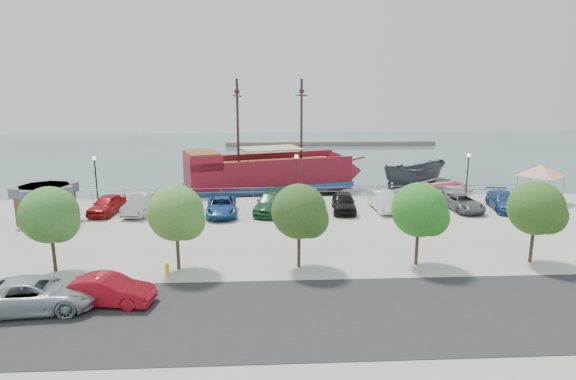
{
  "coord_description": "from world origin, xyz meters",
  "views": [
    {
      "loc": [
        -3.05,
        -36.59,
        10.57
      ],
      "look_at": [
        -1.0,
        2.0,
        2.0
      ],
      "focal_mm": 30.0,
      "sensor_mm": 36.0,
      "label": 1
    }
  ],
  "objects": [
    {
      "name": "ground",
      "position": [
        0.0,
        0.0,
        -1.0
      ],
      "size": [
        160.0,
        160.0,
        0.0
      ],
      "primitive_type": "plane",
      "color": "#384D4C"
    },
    {
      "name": "street",
      "position": [
        0.0,
        -16.0,
        0.01
      ],
      "size": [
        100.0,
        8.0,
        0.04
      ],
      "primitive_type": "cube",
      "color": "#262626",
      "rests_on": "land_slab"
    },
    {
      "name": "sidewalk",
      "position": [
        0.0,
        -10.0,
        0.01
      ],
      "size": [
        100.0,
        4.0,
        0.05
      ],
      "primitive_type": "cube",
      "color": "#AEA897",
      "rests_on": "land_slab"
    },
    {
      "name": "seawall_railing",
      "position": [
        0.0,
        7.8,
        0.53
      ],
      "size": [
        50.0,
        0.06,
        1.0
      ],
      "color": "slate",
      "rests_on": "land_slab"
    },
    {
      "name": "far_shore",
      "position": [
        10.0,
        55.0,
        -0.6
      ],
      "size": [
        40.0,
        3.0,
        0.8
      ],
      "primitive_type": "cube",
      "color": "gray",
      "rests_on": "ground"
    },
    {
      "name": "pirate_ship",
      "position": [
        -1.1,
        13.55,
        1.11
      ],
      "size": [
        20.34,
        10.75,
        12.6
      ],
      "rotation": [
        0.0,
        0.0,
        0.29
      ],
      "color": "maroon",
      "rests_on": "ground"
    },
    {
      "name": "patrol_boat",
      "position": [
        13.62,
        14.6,
        0.48
      ],
      "size": [
        8.14,
        4.93,
        2.96
      ],
      "primitive_type": "imported",
      "rotation": [
        0.0,
        0.0,
        1.86
      ],
      "color": "#404347",
      "rests_on": "ground"
    },
    {
      "name": "speedboat",
      "position": [
        16.08,
        12.17,
        -0.16
      ],
      "size": [
        8.35,
        9.66,
        1.68
      ],
      "primitive_type": "imported",
      "rotation": [
        0.0,
        0.0,
        0.37
      ],
      "color": "white",
      "rests_on": "ground"
    },
    {
      "name": "dock_west",
      "position": [
        -14.1,
        9.2,
        -0.8
      ],
      "size": [
        7.12,
        2.39,
        0.4
      ],
      "primitive_type": "cube",
      "rotation": [
        0.0,
        0.0,
        -0.06
      ],
      "color": "gray",
      "rests_on": "ground"
    },
    {
      "name": "dock_mid",
      "position": [
        8.37,
        9.2,
        -0.82
      ],
      "size": [
        6.51,
        3.02,
        0.36
      ],
      "primitive_type": "cube",
      "rotation": [
        0.0,
        0.0,
        0.2
      ],
      "color": "slate",
      "rests_on": "ground"
    },
    {
      "name": "dock_east",
      "position": [
        16.64,
        9.2,
        -0.81
      ],
      "size": [
        6.96,
        4.26,
        0.38
      ],
      "primitive_type": "cube",
      "rotation": [
        0.0,
        0.0,
        0.38
      ],
      "color": "#6C635C",
      "rests_on": "ground"
    },
    {
      "name": "shed",
      "position": [
        -19.92,
        0.6,
        1.55
      ],
      "size": [
        4.28,
        4.28,
        2.9
      ],
      "rotation": [
        0.0,
        0.0,
        -0.25
      ],
      "color": "brown",
      "rests_on": "land_slab"
    },
    {
      "name": "canopy_tent",
      "position": [
        22.13,
        4.98,
        3.41
      ],
      "size": [
        5.35,
        5.35,
        3.92
      ],
      "rotation": [
        0.0,
        0.0,
        -0.15
      ],
      "color": "slate",
      "rests_on": "land_slab"
    },
    {
      "name": "street_van",
      "position": [
        -13.9,
        -14.81,
        0.8
      ],
      "size": [
        6.02,
        3.25,
        1.6
      ],
      "primitive_type": "imported",
      "rotation": [
        0.0,
        0.0,
        1.67
      ],
      "color": "#A7B0B5",
      "rests_on": "street"
    },
    {
      "name": "street_sedan",
      "position": [
        -10.65,
        -14.36,
        0.73
      ],
      "size": [
        4.62,
        2.22,
        1.46
      ],
      "primitive_type": "imported",
      "rotation": [
        0.0,
        0.0,
        1.41
      ],
      "color": "#B1101C",
      "rests_on": "street"
    },
    {
      "name": "fire_hydrant",
      "position": [
        -8.5,
        -10.8,
        0.38
      ],
      "size": [
        0.24,
        0.24,
        0.7
      ],
      "rotation": [
        0.0,
        0.0,
        0.31
      ],
      "color": "#DEC605",
      "rests_on": "sidewalk"
    },
    {
      "name": "lamp_post_left",
      "position": [
        -18.0,
        6.5,
        2.94
      ],
      "size": [
        0.36,
        0.36,
        4.28
      ],
      "color": "black",
      "rests_on": "land_slab"
    },
    {
      "name": "lamp_post_mid",
      "position": [
        0.0,
        6.5,
        2.94
      ],
      "size": [
        0.36,
        0.36,
        4.28
      ],
      "color": "black",
      "rests_on": "land_slab"
    },
    {
      "name": "lamp_post_right",
      "position": [
        16.0,
        6.5,
        2.94
      ],
      "size": [
        0.36,
        0.36,
        4.28
      ],
      "color": "black",
      "rests_on": "land_slab"
    },
    {
      "name": "tree_b",
      "position": [
        -14.85,
        -10.07,
        3.3
      ],
      "size": [
        3.3,
        3.2,
        5.0
      ],
      "color": "#473321",
      "rests_on": "sidewalk"
    },
    {
      "name": "tree_c",
      "position": [
        -7.85,
        -10.07,
        3.3
      ],
      "size": [
        3.3,
        3.2,
        5.0
      ],
      "color": "#473321",
      "rests_on": "sidewalk"
    },
    {
      "name": "tree_d",
      "position": [
        -0.85,
        -10.07,
        3.3
      ],
      "size": [
        3.3,
        3.2,
        5.0
      ],
      "color": "#473321",
      "rests_on": "sidewalk"
    },
    {
      "name": "tree_e",
      "position": [
        6.15,
        -10.07,
        3.3
      ],
      "size": [
        3.3,
        3.2,
        5.0
      ],
      "color": "#473321",
      "rests_on": "sidewalk"
    },
    {
      "name": "tree_f",
      "position": [
        13.15,
        -10.07,
        3.3
      ],
      "size": [
        3.3,
        3.2,
        5.0
      ],
      "color": "#473321",
      "rests_on": "sidewalk"
    },
    {
      "name": "parked_car_a",
      "position": [
        -16.0,
        2.77,
        0.78
      ],
      "size": [
        2.47,
        4.8,
        1.56
      ],
      "primitive_type": "imported",
      "rotation": [
        0.0,
        0.0,
        -0.14
      ],
      "color": "#AD1215",
      "rests_on": "land_slab"
    },
    {
      "name": "parked_car_b",
      "position": [
        -13.08,
        2.67,
        0.82
      ],
      "size": [
        2.61,
        5.22,
        1.64
      ],
      "primitive_type": "imported",
      "rotation": [
        0.0,
        0.0,
        -0.18
      ],
      "color": "#A2A2A2",
      "rests_on": "land_slab"
    },
    {
      "name": "parked_car_c",
      "position": [
        -6.48,
        1.87,
        0.73
      ],
      "size": [
        2.75,
        5.39,
        1.46
      ],
      "primitive_type": "imported",
      "rotation": [
        0.0,
        0.0,
        0.06
      ],
      "color": "#205089",
      "rests_on": "land_slab"
    },
    {
      "name": "parked_car_d",
      "position": [
        -2.37,
        2.55,
        0.82
      ],
      "size": [
        3.41,
        6.01,
        1.64
      ],
      "primitive_type": "imported",
      "rotation": [
        0.0,
        0.0,
        -0.21
      ],
      "color": "#1F5429",
      "rests_on": "land_slab"
    },
    {
      "name": "parked_car_e",
      "position": [
        3.74,
        2.45,
        0.81
      ],
      "size": [
        2.36,
        4.91,
        1.62
      ],
      "primitive_type": "imported",
      "rotation": [
        0.0,
        0.0,
        -0.1
      ],
      "color": "black",
      "rests_on": "land_slab"
    },
    {
      "name": "parked_car_f",
      "position": [
        7.19,
        2.65,
        0.79
      ],
      "size": [
        1.94,
        4.88,
        1.58
      ],
      "primitive_type": "imported",
      "rotation": [
        0.0,
        0.0,
        0.06
      ],
      "color": "white",
      "rests_on": "land_slab"
    },
    {
      "name": "parked_car_g",
      "position": [
        13.92,
        2.29,
        0.68
      ],
      "size": [
        2.64,
        5.04,
        1.35
      ],
      "primitive_type": "imported",
      "rotation": [
        0.0,
        0.0,
        0.08
      ],
      "color": "#5E5E5E",
      "rests_on": "land_slab"
    },
    {
      "name": "parked_car_h",
      "position": [
        17.53,
        2.29,
        0.75
      ],
      "size": [
        2.98,
        5.44,
        1.49
      ],
      "primitive_type": "imported",
      "rotation": [
        0.0,
        0.0,
        -0.18
      ],
      "color": "navy",
      "rests_on": "land_slab"
    }
  ]
}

